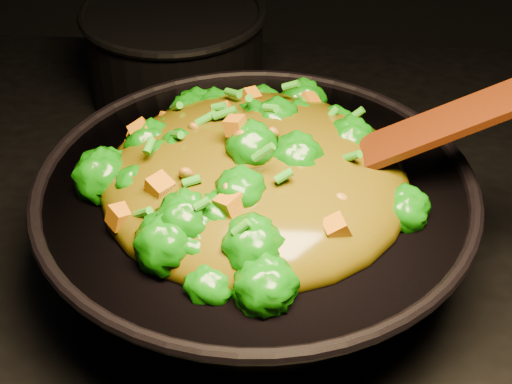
# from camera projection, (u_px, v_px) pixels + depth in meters

# --- Properties ---
(wok) EXTENTS (0.44, 0.44, 0.11)m
(wok) POSITION_uv_depth(u_px,v_px,m) (255.00, 232.00, 0.76)
(wok) COLOR black
(wok) RESTS_ON stovetop
(stir_fry) EXTENTS (0.35, 0.35, 0.10)m
(stir_fry) POSITION_uv_depth(u_px,v_px,m) (255.00, 144.00, 0.70)
(stir_fry) COLOR #0E6006
(stir_fry) RESTS_ON wok
(spatula) EXTENTS (0.28, 0.09, 0.12)m
(spatula) POSITION_uv_depth(u_px,v_px,m) (398.00, 142.00, 0.70)
(spatula) COLOR #331007
(spatula) RESTS_ON wok
(back_pot) EXTENTS (0.29, 0.29, 0.13)m
(back_pot) POSITION_uv_depth(u_px,v_px,m) (176.00, 54.00, 1.02)
(back_pot) COLOR black
(back_pot) RESTS_ON stovetop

